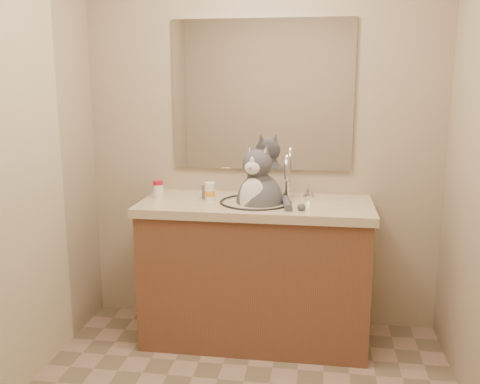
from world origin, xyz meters
name	(u,v)px	position (x,y,z in m)	size (l,w,h in m)	color
room	(227,169)	(0.00, 0.00, 1.20)	(2.22, 2.52, 2.42)	gray
vanity	(256,268)	(0.00, 0.96, 0.44)	(1.34, 0.59, 1.12)	brown
mirror	(262,95)	(0.00, 1.24, 1.45)	(1.10, 0.02, 0.90)	white
cat	(259,199)	(0.02, 0.95, 0.87)	(0.38, 0.40, 0.55)	#49484D
pill_bottle_redcap	(158,189)	(-0.59, 0.98, 0.90)	(0.06, 0.06, 0.10)	white
pill_bottle_orange	(210,192)	(-0.27, 0.96, 0.90)	(0.08, 0.08, 0.11)	white
grey_canister	(206,192)	(-0.31, 1.01, 0.89)	(0.06, 0.06, 0.08)	slate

